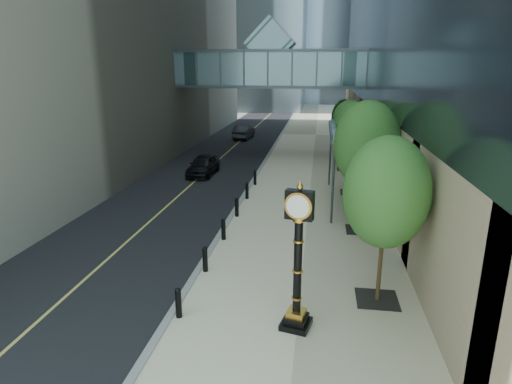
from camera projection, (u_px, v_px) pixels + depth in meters
ground at (260, 346)px, 12.15m from camera, size 320.00×320.00×0.00m
road at (248, 134)px, 51.12m from camera, size 8.00×180.00×0.02m
sidewalk at (316, 135)px, 49.98m from camera, size 8.00×180.00×0.06m
curb at (282, 134)px, 50.55m from camera, size 0.25×180.00×0.07m
skywalk at (271, 66)px, 37.01m from camera, size 17.00×4.20×5.80m
entrance_canopy at (357, 131)px, 23.78m from camera, size 3.00×8.00×4.38m
bollard_row at (231, 218)px, 20.94m from camera, size 0.20×16.20×0.90m
street_trees at (358, 137)px, 24.25m from camera, size 3.01×28.54×6.19m
street_clock at (298, 268)px, 12.42m from camera, size 1.01×1.01×4.49m
pedestrian at (371, 190)px, 24.28m from camera, size 0.66×0.47×1.68m
car_near at (203, 165)px, 31.33m from camera, size 1.80×4.30×1.45m
car_far at (244, 132)px, 47.35m from camera, size 1.85×4.64×1.50m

